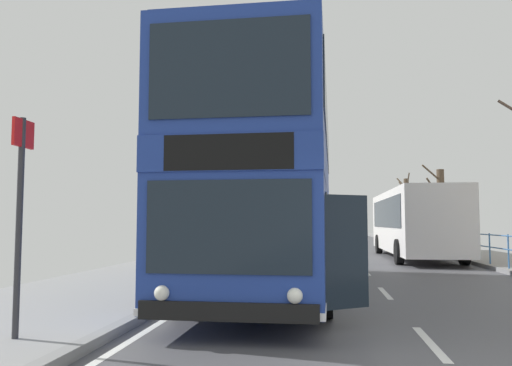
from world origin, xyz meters
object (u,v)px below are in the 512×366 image
Objects in this scene: bus_stop_sign_near at (20,202)px; bare_tree_far_01 at (441,206)px; bare_tree_far_02 at (407,208)px; double_decker_bus_main at (275,189)px; background_bus_far_lane at (414,222)px.

bare_tree_far_01 is (10.95, 25.90, 0.73)m from bus_stop_sign_near.
bare_tree_far_02 is at bearing 91.21° from bare_tree_far_01.
bus_stop_sign_near is 0.52× the size of bare_tree_far_02.
double_decker_bus_main is at bearing -104.53° from bare_tree_far_02.
double_decker_bus_main is 12.75m from background_bus_far_lane.
background_bus_far_lane is 19.26m from bus_stop_sign_near.
bus_stop_sign_near is at bearing -106.22° from bare_tree_far_02.
double_decker_bus_main is 2.28× the size of bare_tree_far_01.
background_bus_far_lane is 2.04× the size of bare_tree_far_02.
double_decker_bus_main is at bearing -112.44° from bare_tree_far_01.
bus_stop_sign_near is at bearing -114.19° from background_bus_far_lane.
bare_tree_far_02 is at bearing 73.78° from bus_stop_sign_near.
double_decker_bus_main is 31.93m from bare_tree_far_02.
bus_stop_sign_near is at bearing -112.92° from bare_tree_far_01.
background_bus_far_lane is at bearing 65.98° from double_decker_bus_main.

